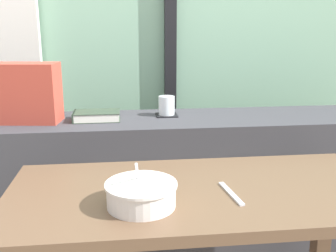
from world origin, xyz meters
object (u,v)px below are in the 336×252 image
closed_book (96,116)px  fork_utensil (231,193)px  throw_pillow (22,93)px  breakfast_table (200,222)px  coaster_square (167,115)px  juice_glass (167,106)px  soup_bowl (141,195)px

closed_book → fork_utensil: 0.81m
fork_utensil → throw_pillow: bearing=131.5°
throw_pillow → closed_book: bearing=-0.4°
breakfast_table → throw_pillow: 0.97m
breakfast_table → coaster_square: (-0.03, 0.67, 0.21)m
breakfast_table → juice_glass: (-0.03, 0.67, 0.25)m
closed_book → fork_utensil: (0.44, -0.67, -0.10)m
coaster_square → soup_bowl: bearing=-101.7°
breakfast_table → closed_book: bearing=120.4°
juice_glass → throw_pillow: throw_pillow is taller
closed_book → coaster_square: bearing=9.4°
coaster_square → soup_bowl: (-0.16, -0.77, -0.06)m
breakfast_table → soup_bowl: 0.27m
juice_glass → soup_bowl: juice_glass is taller
breakfast_table → throw_pillow: (-0.68, 0.61, 0.34)m
closed_book → throw_pillow: bearing=179.6°
closed_book → soup_bowl: size_ratio=1.01×
breakfast_table → throw_pillow: bearing=137.7°
throw_pillow → fork_utensil: bearing=-41.3°
coaster_square → closed_book: closed_book is taller
coaster_square → juice_glass: (0.00, 0.00, 0.04)m
juice_glass → soup_bowl: 0.79m
breakfast_table → throw_pillow: size_ratio=3.82×
juice_glass → closed_book: juice_glass is taller
coaster_square → fork_utensil: 0.74m
closed_book → soup_bowl: 0.74m
closed_book → throw_pillow: size_ratio=0.65×
juice_glass → soup_bowl: bearing=-101.7°
coaster_square → juice_glass: size_ratio=1.13×
soup_bowl → fork_utensil: bearing=9.6°
breakfast_table → coaster_square: coaster_square is taller
juice_glass → throw_pillow: size_ratio=0.28×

